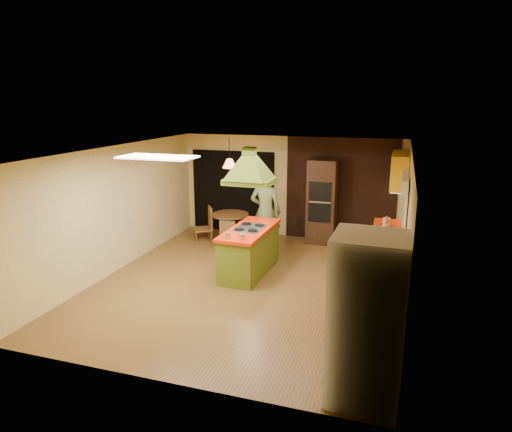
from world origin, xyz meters
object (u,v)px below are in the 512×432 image
(kitchen_island, at_px, (250,250))
(refrigerator, at_px, (367,320))
(man, at_px, (266,212))
(canister_large, at_px, (386,223))
(dining_table, at_px, (230,222))
(wall_oven, at_px, (322,202))

(kitchen_island, height_order, refrigerator, refrigerator)
(man, distance_m, refrigerator, 5.27)
(man, xyz_separation_m, refrigerator, (2.55, -4.61, 0.04))
(kitchen_island, relative_size, canister_large, 8.44)
(dining_table, bearing_deg, kitchen_island, -59.08)
(man, relative_size, canister_large, 8.60)
(kitchen_island, height_order, canister_large, canister_large)
(dining_table, xyz_separation_m, canister_large, (3.67, -1.11, 0.56))
(wall_oven, bearing_deg, kitchen_island, -113.61)
(wall_oven, relative_size, dining_table, 2.24)
(refrigerator, bearing_deg, canister_large, 90.74)
(refrigerator, bearing_deg, kitchen_island, 128.23)
(canister_large, bearing_deg, kitchen_island, -163.45)
(canister_large, bearing_deg, refrigerator, -90.72)
(canister_large, bearing_deg, wall_oven, 133.08)
(man, xyz_separation_m, canister_large, (2.60, -0.51, 0.08))
(kitchen_island, xyz_separation_m, dining_table, (-1.12, 1.87, 0.01))
(man, height_order, dining_table, man)
(man, bearing_deg, refrigerator, 116.01)
(refrigerator, bearing_deg, man, 120.40)
(wall_oven, xyz_separation_m, canister_large, (1.54, -1.65, 0.02))
(wall_oven, bearing_deg, refrigerator, -76.37)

